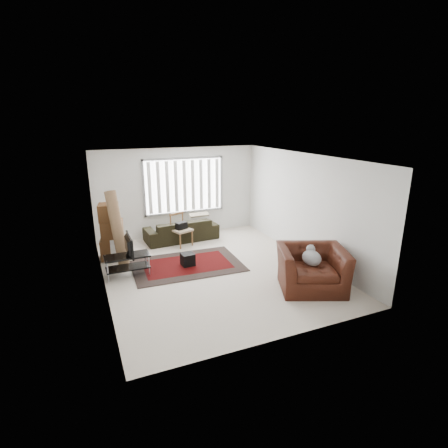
% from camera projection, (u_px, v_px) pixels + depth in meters
% --- Properties ---
extents(room, '(6.00, 6.02, 2.71)m').
position_uv_depth(room, '(207.00, 195.00, 8.40)').
color(room, beige).
rests_on(room, ground).
extents(persian_rug, '(2.74, 1.89, 0.02)m').
position_uv_depth(persian_rug, '(187.00, 265.00, 8.73)').
color(persian_rug, black).
rests_on(persian_rug, ground).
extents(tv_stand, '(1.02, 0.46, 0.51)m').
position_uv_depth(tv_stand, '(127.00, 261.00, 8.05)').
color(tv_stand, black).
rests_on(tv_stand, ground).
extents(tv, '(0.11, 0.82, 0.47)m').
position_uv_depth(tv, '(126.00, 246.00, 7.94)').
color(tv, black).
rests_on(tv, tv_stand).
extents(subwoofer, '(0.32, 0.32, 0.30)m').
position_uv_depth(subwoofer, '(188.00, 259.00, 8.64)').
color(subwoofer, black).
rests_on(subwoofer, persian_rug).
extents(moving_boxes, '(0.68, 0.63, 1.46)m').
position_uv_depth(moving_boxes, '(112.00, 233.00, 9.00)').
color(moving_boxes, brown).
rests_on(moving_boxes, ground).
extents(white_flatpack, '(0.56, 0.28, 0.68)m').
position_uv_depth(white_flatpack, '(122.00, 248.00, 8.89)').
color(white_flatpack, silver).
rests_on(white_flatpack, ground).
extents(rolled_rug, '(0.48, 0.88, 1.87)m').
position_uv_depth(rolled_rug, '(117.00, 229.00, 8.52)').
color(rolled_rug, brown).
rests_on(rolled_rug, ground).
extents(sofa, '(2.20, 1.05, 0.83)m').
position_uv_depth(sofa, '(181.00, 227.00, 10.45)').
color(sofa, black).
rests_on(sofa, ground).
extents(side_chair, '(0.64, 0.64, 0.93)m').
position_uv_depth(side_chair, '(181.00, 228.00, 9.97)').
color(side_chair, '#978163').
rests_on(side_chair, ground).
extents(armchair, '(1.74, 1.65, 1.03)m').
position_uv_depth(armchair, '(312.00, 266.00, 7.42)').
color(armchair, '#3D160C').
rests_on(armchair, ground).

